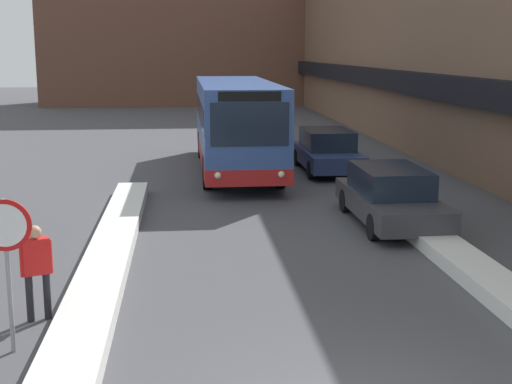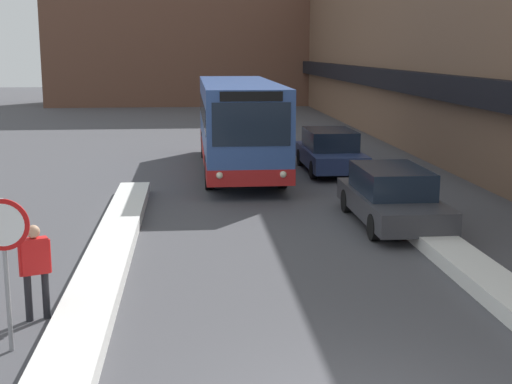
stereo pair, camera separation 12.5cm
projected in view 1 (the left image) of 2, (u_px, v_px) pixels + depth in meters
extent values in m
cube|color=brown|center=(451.00, 36.00, 31.88)|extent=(5.00, 60.00, 9.95)
cube|color=black|center=(389.00, 80.00, 31.99)|extent=(0.50, 60.00, 0.90)
cube|color=brown|center=(206.00, 6.00, 57.90)|extent=(26.00, 8.00, 15.79)
cube|color=silver|center=(102.00, 274.00, 13.62)|extent=(0.90, 17.57, 0.32)
cube|color=silver|center=(463.00, 261.00, 14.47)|extent=(0.90, 11.98, 0.31)
cube|color=#335193|center=(236.00, 120.00, 25.83)|extent=(2.58, 10.98, 2.79)
cube|color=red|center=(236.00, 152.00, 26.05)|extent=(2.60, 11.00, 0.49)
cube|color=#192333|center=(236.00, 110.00, 25.75)|extent=(2.60, 10.10, 0.77)
cube|color=#192333|center=(250.00, 124.00, 20.38)|extent=(2.27, 0.03, 1.26)
cube|color=black|center=(250.00, 96.00, 20.22)|extent=(1.80, 0.03, 0.28)
sphere|color=#F2EAC6|center=(218.00, 175.00, 20.56)|extent=(0.20, 0.20, 0.20)
sphere|color=#F2EAC6|center=(281.00, 174.00, 20.75)|extent=(0.20, 0.20, 0.20)
cylinder|color=black|center=(207.00, 172.00, 22.65)|extent=(0.28, 1.08, 1.08)
cylinder|color=black|center=(280.00, 171.00, 22.88)|extent=(0.28, 1.08, 1.08)
cylinder|color=black|center=(202.00, 145.00, 29.29)|extent=(0.28, 1.08, 1.08)
cylinder|color=black|center=(258.00, 144.00, 29.52)|extent=(0.28, 1.08, 1.08)
cube|color=#38383D|center=(390.00, 204.00, 18.10)|extent=(1.82, 4.79, 0.55)
cube|color=#192333|center=(390.00, 180.00, 18.10)|extent=(1.60, 2.64, 0.65)
cylinder|color=black|center=(442.00, 225.00, 16.77)|extent=(0.20, 0.63, 0.63)
cylinder|color=black|center=(374.00, 227.00, 16.61)|extent=(0.20, 0.63, 0.63)
cylinder|color=black|center=(404.00, 199.00, 19.67)|extent=(0.20, 0.63, 0.63)
cylinder|color=black|center=(345.00, 201.00, 19.51)|extent=(0.20, 0.63, 0.63)
cube|color=navy|center=(327.00, 157.00, 25.96)|extent=(1.88, 4.74, 0.58)
cube|color=#192333|center=(327.00, 139.00, 25.95)|extent=(1.66, 2.61, 0.69)
cylinder|color=black|center=(360.00, 169.00, 24.66)|extent=(0.20, 0.64, 0.64)
cylinder|color=black|center=(311.00, 170.00, 24.49)|extent=(0.20, 0.64, 0.64)
cylinder|color=black|center=(342.00, 157.00, 27.52)|extent=(0.20, 0.64, 0.64)
cylinder|color=black|center=(298.00, 157.00, 27.35)|extent=(0.20, 0.64, 0.64)
cylinder|color=gray|center=(9.00, 277.00, 10.29)|extent=(0.07, 0.07, 2.30)
cylinder|color=red|center=(5.00, 225.00, 10.12)|extent=(0.76, 0.03, 0.76)
cylinder|color=white|center=(4.00, 226.00, 10.10)|extent=(0.62, 0.01, 0.62)
cylinder|color=#232328|center=(30.00, 299.00, 11.59)|extent=(0.12, 0.12, 0.79)
cylinder|color=#232328|center=(47.00, 296.00, 11.73)|extent=(0.12, 0.12, 0.79)
cube|color=red|center=(36.00, 256.00, 11.52)|extent=(0.47, 0.35, 0.59)
sphere|color=tan|center=(34.00, 232.00, 11.44)|extent=(0.22, 0.22, 0.22)
cylinder|color=red|center=(22.00, 260.00, 11.43)|extent=(0.09, 0.09, 0.56)
cylinder|color=red|center=(50.00, 256.00, 11.63)|extent=(0.09, 0.09, 0.56)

